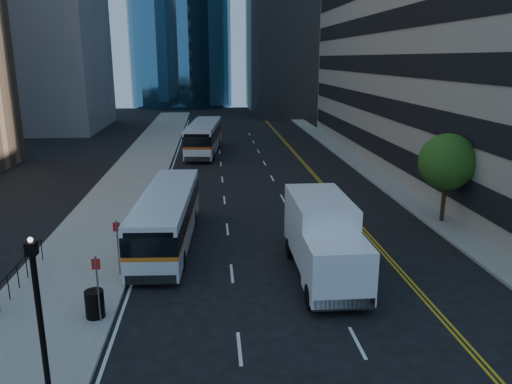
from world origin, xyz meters
TOP-DOWN VIEW (x-y plane):
  - ground at (0.00, 0.00)m, footprint 160.00×160.00m
  - sidewalk_west at (-10.50, 25.00)m, footprint 5.00×90.00m
  - sidewalk_east at (9.00, 25.00)m, footprint 2.00×90.00m
  - street_tree at (9.00, 8.00)m, footprint 3.20×3.20m
  - lamp_post at (-9.00, -6.00)m, footprint 0.28×0.28m
  - bus_front at (-6.60, 5.92)m, footprint 2.94×10.87m
  - bus_rear at (-5.04, 31.57)m, footprint 3.73×12.05m
  - box_truck at (0.46, 1.29)m, footprint 2.49×7.09m
  - trash_can at (-8.64, -1.68)m, footprint 0.91×0.91m

SIDE VIEW (x-z plane):
  - ground at x=0.00m, z-range 0.00..0.00m
  - sidewalk_west at x=-10.50m, z-range 0.00..0.15m
  - sidewalk_east at x=9.00m, z-range 0.00..0.15m
  - trash_can at x=-8.64m, z-range 0.15..1.18m
  - bus_front at x=-6.60m, z-range 0.13..2.90m
  - bus_rear at x=-5.04m, z-range 0.14..3.20m
  - box_truck at x=0.46m, z-range 0.09..3.49m
  - lamp_post at x=-9.00m, z-range 0.44..5.00m
  - street_tree at x=9.00m, z-range 1.09..6.19m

